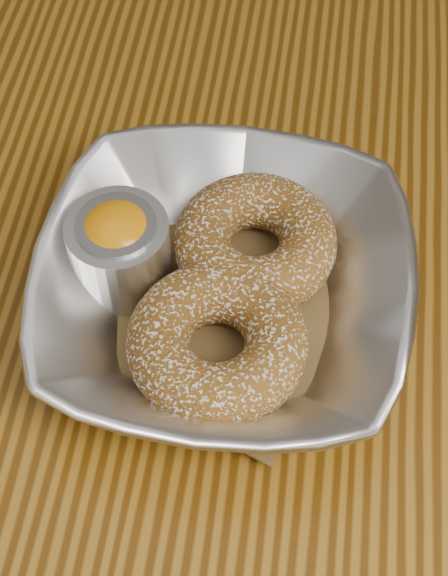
# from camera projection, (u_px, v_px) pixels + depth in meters

# --- Properties ---
(table) EXTENTS (1.20, 0.80, 0.75)m
(table) POSITION_uv_depth(u_px,v_px,m) (116.00, 352.00, 0.63)
(table) COLOR brown
(table) RESTS_ON ground_plane
(serving_bowl) EXTENTS (0.21, 0.21, 0.05)m
(serving_bowl) POSITION_uv_depth(u_px,v_px,m) (224.00, 292.00, 0.50)
(serving_bowl) COLOR silver
(serving_bowl) RESTS_ON table
(parchment) EXTENTS (0.19, 0.19, 0.00)m
(parchment) POSITION_uv_depth(u_px,v_px,m) (224.00, 308.00, 0.52)
(parchment) COLOR brown
(parchment) RESTS_ON table
(donut_back) EXTENTS (0.12, 0.12, 0.03)m
(donut_back) POSITION_uv_depth(u_px,v_px,m) (255.00, 242.00, 0.52)
(donut_back) COLOR brown
(donut_back) RESTS_ON parchment
(donut_front) EXTENTS (0.11, 0.11, 0.04)m
(donut_front) POSITION_uv_depth(u_px,v_px,m) (217.00, 342.00, 0.48)
(donut_front) COLOR brown
(donut_front) RESTS_ON parchment
(ramekin) EXTENTS (0.06, 0.06, 0.06)m
(ramekin) POSITION_uv_depth(u_px,v_px,m) (119.00, 248.00, 0.51)
(ramekin) COLOR silver
(ramekin) RESTS_ON table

